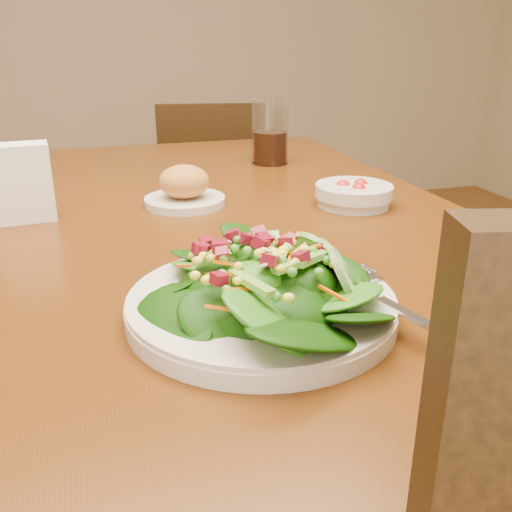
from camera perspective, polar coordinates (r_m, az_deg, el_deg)
The scene contains 7 objects.
dining_table at distance 1.03m, azimuth -4.51°, elevation -1.24°, with size 0.90×1.40×0.75m.
chair_far at distance 2.14m, azimuth -4.37°, elevation 4.90°, with size 0.44×0.45×0.83m.
salad_plate at distance 0.63m, azimuth 1.42°, elevation -3.26°, with size 0.30×0.30×0.09m.
bread_plate at distance 1.05m, azimuth -7.17°, elevation 6.67°, with size 0.15×0.15×0.07m.
tomato_bowl at distance 1.06m, azimuth 9.74°, elevation 6.07°, with size 0.14×0.14×0.05m.
drinking_glass at distance 1.38m, azimuth 1.42°, elevation 11.89°, with size 0.09×0.09×0.15m.
napkin_holder at distance 1.02m, azimuth -22.50°, elevation 6.96°, with size 0.10×0.06×0.13m.
Camera 1 is at (-0.19, -0.93, 1.05)m, focal length 40.00 mm.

